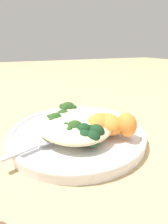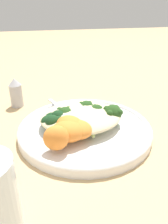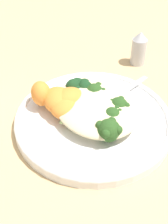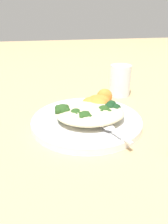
{
  "view_description": "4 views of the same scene",
  "coord_description": "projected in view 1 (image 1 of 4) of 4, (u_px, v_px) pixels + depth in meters",
  "views": [
    {
      "loc": [
        0.29,
        -0.1,
        0.19
      ],
      "look_at": [
        -0.01,
        0.03,
        0.06
      ],
      "focal_mm": 28.0,
      "sensor_mm": 36.0,
      "label": 1
    },
    {
      "loc": [
        0.08,
        0.41,
        0.25
      ],
      "look_at": [
        -0.01,
        0.02,
        0.05
      ],
      "focal_mm": 35.0,
      "sensor_mm": 36.0,
      "label": 2
    },
    {
      "loc": [
        -0.38,
        0.2,
        0.4
      ],
      "look_at": [
        -0.02,
        0.04,
        0.04
      ],
      "focal_mm": 50.0,
      "sensor_mm": 36.0,
      "label": 3
    },
    {
      "loc": [
        -0.13,
        -0.47,
        0.26
      ],
      "look_at": [
        -0.02,
        0.01,
        0.04
      ],
      "focal_mm": 35.0,
      "sensor_mm": 36.0,
      "label": 4
    }
  ],
  "objects": [
    {
      "name": "ground_plane",
      "position": [
        71.0,
        142.0,
        0.36
      ],
      "size": [
        4.0,
        4.0,
        0.0
      ],
      "primitive_type": "plane",
      "color": "tan"
    },
    {
      "name": "plate",
      "position": [
        77.0,
        132.0,
        0.37
      ],
      "size": [
        0.28,
        0.28,
        0.02
      ],
      "color": "white",
      "rests_on": "ground_plane"
    },
    {
      "name": "quinoa_mound",
      "position": [
        73.0,
        123.0,
        0.35
      ],
      "size": [
        0.17,
        0.15,
        0.03
      ],
      "primitive_type": "ellipsoid",
      "color": "beige",
      "rests_on": "plate"
    },
    {
      "name": "broccoli_stalk_0",
      "position": [
        70.0,
        111.0,
        0.41
      ],
      "size": [
        0.09,
        0.07,
        0.04
      ],
      "rotation": [
        0.0,
        0.0,
        3.68
      ],
      "color": "#ADC675",
      "rests_on": "plate"
    },
    {
      "name": "broccoli_stalk_1",
      "position": [
        71.0,
        118.0,
        0.38
      ],
      "size": [
        0.06,
        0.1,
        0.03
      ],
      "rotation": [
        0.0,
        0.0,
        4.26
      ],
      "color": "#ADC675",
      "rests_on": "plate"
    },
    {
      "name": "broccoli_stalk_2",
      "position": [
        64.0,
        121.0,
        0.36
      ],
      "size": [
        0.04,
        0.13,
        0.03
      ],
      "rotation": [
        0.0,
        0.0,
        4.59
      ],
      "color": "#ADC675",
      "rests_on": "plate"
    },
    {
      "name": "broccoli_stalk_3",
      "position": [
        76.0,
        129.0,
        0.33
      ],
      "size": [
        0.07,
        0.09,
        0.04
      ],
      "rotation": [
        0.0,
        0.0,
        5.35
      ],
      "color": "#ADC675",
      "rests_on": "plate"
    },
    {
      "name": "sweet_potato_chunk_0",
      "position": [
        100.0,
        124.0,
        0.34
      ],
      "size": [
        0.07,
        0.08,
        0.04
      ],
      "primitive_type": "ellipsoid",
      "rotation": [
        0.0,
        0.0,
        1.95
      ],
      "color": "orange",
      "rests_on": "plate"
    },
    {
      "name": "sweet_potato_chunk_1",
      "position": [
        102.0,
        122.0,
        0.35
      ],
      "size": [
        0.08,
        0.08,
        0.03
      ],
      "primitive_type": "ellipsoid",
      "rotation": [
        0.0,
        0.0,
        5.72
      ],
      "color": "orange",
      "rests_on": "plate"
    },
    {
      "name": "sweet_potato_chunk_2",
      "position": [
        109.0,
        124.0,
        0.34
      ],
      "size": [
        0.08,
        0.07,
        0.04
      ],
      "primitive_type": "ellipsoid",
      "rotation": [
        0.0,
        0.0,
        2.88
      ],
      "color": "orange",
      "rests_on": "plate"
    },
    {
      "name": "sweet_potato_chunk_3",
      "position": [
        126.0,
        125.0,
        0.33
      ],
      "size": [
        0.05,
        0.04,
        0.05
      ],
      "primitive_type": "ellipsoid",
      "rotation": [
        0.0,
        0.0,
        3.02
      ],
      "color": "orange",
      "rests_on": "plate"
    },
    {
      "name": "kale_tuft",
      "position": [
        90.0,
        134.0,
        0.31
      ],
      "size": [
        0.05,
        0.05,
        0.03
      ],
      "color": "#193D1E",
      "rests_on": "plate"
    },
    {
      "name": "spoon",
      "position": [
        41.0,
        143.0,
        0.3
      ],
      "size": [
        0.05,
        0.1,
        0.01
      ],
      "rotation": [
        0.0,
        0.0,
        5.05
      ],
      "color": "silver",
      "rests_on": "plate"
    }
  ]
}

